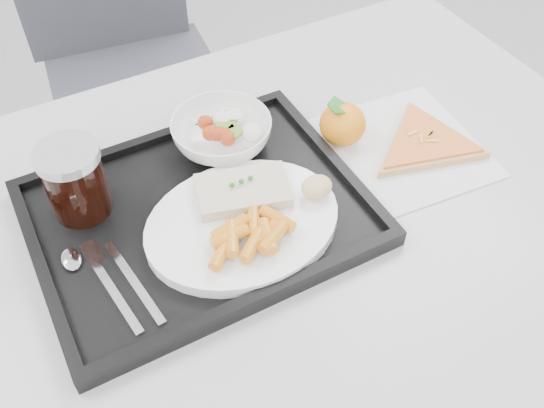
% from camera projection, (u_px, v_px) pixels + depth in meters
% --- Properties ---
extents(table, '(1.20, 0.80, 0.75)m').
position_uv_depth(table, '(258.00, 247.00, 0.90)').
color(table, silver).
rests_on(table, ground).
extents(chair, '(0.47, 0.47, 0.93)m').
position_uv_depth(chair, '(122.00, 42.00, 1.53)').
color(chair, '#33343B').
rests_on(chair, ground).
extents(tray, '(0.45, 0.35, 0.03)m').
position_uv_depth(tray, '(199.00, 215.00, 0.85)').
color(tray, black).
rests_on(tray, table).
extents(dinner_plate, '(0.27, 0.27, 0.02)m').
position_uv_depth(dinner_plate, '(243.00, 223.00, 0.82)').
color(dinner_plate, white).
rests_on(dinner_plate, tray).
extents(fish_fillet, '(0.14, 0.11, 0.02)m').
position_uv_depth(fish_fillet, '(243.00, 190.00, 0.83)').
color(fish_fillet, beige).
rests_on(fish_fillet, dinner_plate).
extents(bread_roll, '(0.05, 0.05, 0.03)m').
position_uv_depth(bread_roll, '(317.00, 187.00, 0.83)').
color(bread_roll, '#E6D48A').
rests_on(bread_roll, dinner_plate).
extents(salad_bowl, '(0.15, 0.15, 0.05)m').
position_uv_depth(salad_bowl, '(222.00, 133.00, 0.92)').
color(salad_bowl, white).
rests_on(salad_bowl, tray).
extents(cola_glass, '(0.09, 0.09, 0.11)m').
position_uv_depth(cola_glass, '(75.00, 180.00, 0.81)').
color(cola_glass, black).
rests_on(cola_glass, tray).
extents(cutlery, '(0.09, 0.17, 0.01)m').
position_uv_depth(cutlery, '(103.00, 274.00, 0.77)').
color(cutlery, silver).
rests_on(cutlery, tray).
extents(napkin, '(0.27, 0.26, 0.00)m').
position_uv_depth(napkin, '(397.00, 149.00, 0.95)').
color(napkin, silver).
rests_on(napkin, table).
extents(tangerine, '(0.08, 0.08, 0.07)m').
position_uv_depth(tangerine, '(343.00, 124.00, 0.94)').
color(tangerine, orange).
rests_on(tangerine, napkin).
extents(pizza_slice, '(0.26, 0.26, 0.02)m').
position_uv_depth(pizza_slice, '(426.00, 143.00, 0.94)').
color(pizza_slice, tan).
rests_on(pizza_slice, napkin).
extents(carrot_pile, '(0.13, 0.09, 0.03)m').
position_uv_depth(carrot_pile, '(249.00, 234.00, 0.78)').
color(carrot_pile, orange).
rests_on(carrot_pile, dinner_plate).
extents(salad_contents, '(0.09, 0.08, 0.03)m').
position_uv_depth(salad_contents, '(228.00, 128.00, 0.91)').
color(salad_contents, '#A23112').
rests_on(salad_contents, salad_bowl).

